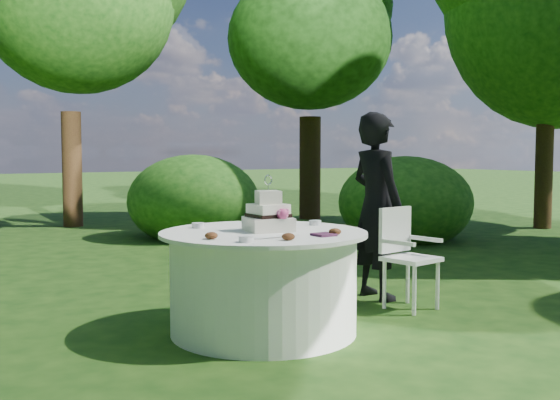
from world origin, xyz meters
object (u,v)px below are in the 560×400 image
object	(u,v)px
cake	(269,216)
chair	(405,249)
napkins	(324,235)
guest	(377,206)
table	(264,281)

from	to	relation	value
cake	chair	xyz separation A→B (m)	(1.40, -0.03, -0.37)
napkins	cake	world-z (taller)	cake
guest	chair	bearing A→B (deg)	176.77
cake	chair	distance (m)	1.45
guest	table	bearing A→B (deg)	109.42
guest	table	xyz separation A→B (m)	(-1.51, -0.40, -0.48)
table	napkins	bearing A→B (deg)	-65.68
guest	chair	xyz separation A→B (m)	(-0.06, -0.43, -0.35)
chair	table	bearing A→B (deg)	179.04
guest	napkins	bearing A→B (deg)	128.25
chair	guest	bearing A→B (deg)	82.26
guest	chair	world-z (taller)	guest
napkins	guest	distance (m)	1.56
napkins	chair	xyz separation A→B (m)	(1.24, 0.44, -0.26)
napkins	guest	xyz separation A→B (m)	(1.30, 0.87, 0.09)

